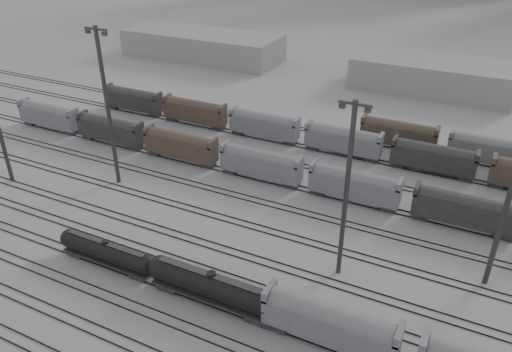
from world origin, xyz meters
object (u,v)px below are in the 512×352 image
at_px(hopper_car_a, 330,322).
at_px(light_mast_c, 347,189).
at_px(tank_car_a, 107,252).
at_px(tank_car_b, 212,286).

height_order(hopper_car_a, light_mast_c, light_mast_c).
bearing_deg(hopper_car_a, light_mast_c, 102.89).
bearing_deg(tank_car_a, hopper_car_a, 0.00).
distance_m(tank_car_b, hopper_car_a, 15.04).
relative_size(tank_car_a, hopper_car_a, 1.03).
bearing_deg(hopper_car_a, tank_car_a, 180.00).
bearing_deg(light_mast_c, hopper_car_a, -77.11).
xyz_separation_m(tank_car_a, tank_car_b, (16.55, 0.00, 0.39)).
xyz_separation_m(tank_car_b, hopper_car_a, (15.02, 0.00, 0.75)).
bearing_deg(light_mast_c, tank_car_a, -156.38).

